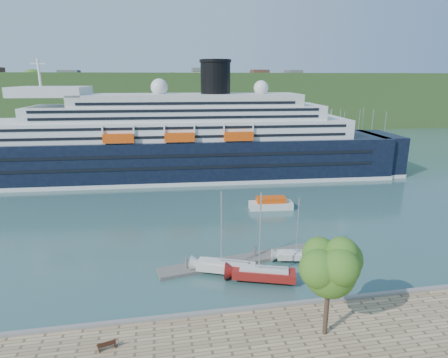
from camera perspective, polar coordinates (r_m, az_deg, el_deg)
ground at (r=38.65m, az=6.60°, el=-19.96°), size 400.00×400.00×0.00m
far_hillside at (r=175.69m, az=-7.14°, el=11.78°), size 400.00×50.00×24.00m
quay_coping at (r=37.84m, az=6.75°, el=-18.71°), size 220.00×0.50×0.30m
cruise_ship at (r=84.78m, az=-9.62°, el=8.80°), size 116.87×24.06×26.06m
park_bench at (r=34.25m, az=-17.47°, el=-22.84°), size 1.59×0.98×0.95m
promenade_tree at (r=33.15m, az=15.65°, el=-15.08°), size 5.79×5.79×9.59m
floating_pontoon at (r=47.57m, az=2.26°, el=-12.31°), size 20.17×5.84×0.45m
sailboat_white_near at (r=42.89m, az=0.29°, el=-8.72°), size 7.67×4.72×9.60m
sailboat_red at (r=41.49m, az=6.25°, el=-9.39°), size 8.01×4.51×9.99m
sailboat_white_far at (r=47.11m, az=11.64°, el=-7.88°), size 6.38×2.93×7.95m
tender_launch at (r=65.88m, az=7.15°, el=-3.63°), size 7.76×3.21×2.09m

